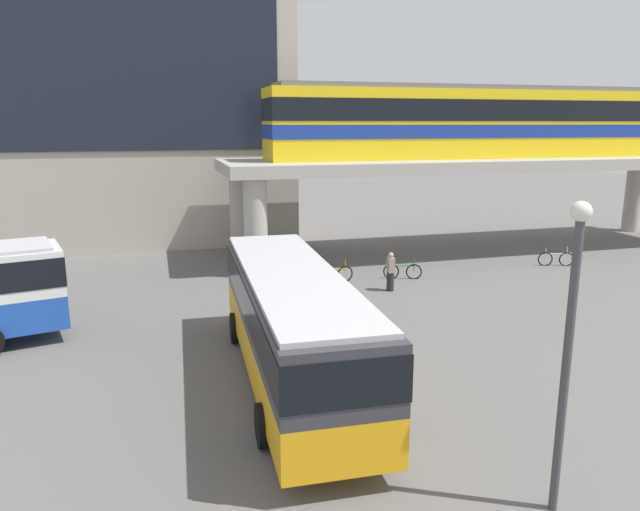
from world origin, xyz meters
TOP-DOWN VIEW (x-y plane):
  - ground_plane at (0.00, 10.00)m, footprint 120.00×120.00m
  - station_building at (-8.02, 24.42)m, footprint 23.62×12.31m
  - elevated_platform at (13.21, 14.14)m, footprint 28.68×6.89m
  - train at (13.05, 14.14)m, footprint 23.78×2.96m
  - bus_main at (-0.95, -0.46)m, footprint 3.06×11.13m
  - bicycle_silver at (15.06, 9.49)m, footprint 1.71×0.64m
  - bicycle_orange at (3.30, 9.49)m, footprint 1.79×0.11m
  - bicycle_green at (6.53, 9.19)m, footprint 1.70×0.67m
  - pedestrian_near_building at (0.26, 6.66)m, footprint 0.39×0.47m
  - pedestrian_walking_across at (5.22, 7.47)m, footprint 0.32×0.42m
  - lamp_post at (2.53, -7.16)m, footprint 0.36×0.36m

SIDE VIEW (x-z plane):
  - ground_plane at x=0.00m, z-range 0.00..0.00m
  - bicycle_silver at x=15.06m, z-range -0.16..0.88m
  - bicycle_orange at x=3.30m, z-range -0.16..0.88m
  - bicycle_green at x=6.53m, z-range -0.16..0.88m
  - pedestrian_near_building at x=0.26m, z-range -0.05..1.61m
  - pedestrian_walking_across at x=5.22m, z-range -0.05..1.64m
  - bus_main at x=-0.95m, z-range 0.38..3.60m
  - lamp_post at x=2.53m, z-range 0.56..6.38m
  - elevated_platform at x=13.21m, z-range 1.89..7.11m
  - train at x=13.05m, z-range 5.26..9.10m
  - station_building at x=-8.02m, z-range 0.00..20.83m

